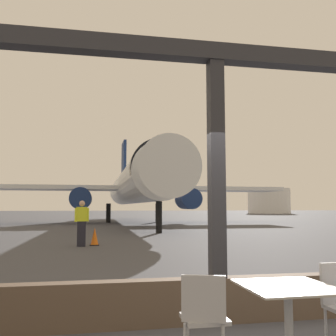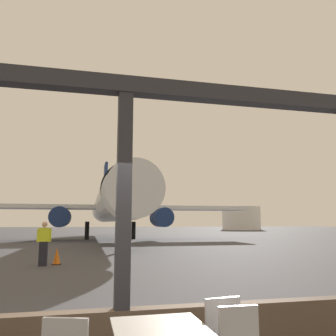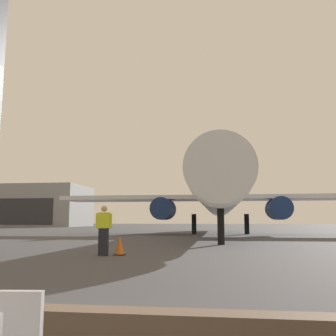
{
  "view_description": "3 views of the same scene",
  "coord_description": "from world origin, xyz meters",
  "px_view_note": "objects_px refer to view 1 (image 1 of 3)",
  "views": [
    {
      "loc": [
        -1.6,
        -4.93,
        1.5
      ],
      "look_at": [
        2.95,
        19.22,
        4.01
      ],
      "focal_mm": 40.74,
      "sensor_mm": 36.0,
      "label": 1
    },
    {
      "loc": [
        -0.48,
        -4.78,
        1.69
      ],
      "look_at": [
        3.45,
        12.19,
        4.45
      ],
      "focal_mm": 37.12,
      "sensor_mm": 36.0,
      "label": 2
    },
    {
      "loc": [
        1.9,
        -2.73,
        1.21
      ],
      "look_at": [
        -1.01,
        18.7,
        4.26
      ],
      "focal_mm": 40.04,
      "sensor_mm": 36.0,
      "label": 3
    }
  ],
  "objects_px": {
    "cafe_chair_window_right": "(204,313)",
    "fuel_storage_tank": "(269,201)",
    "dining_table": "(289,319)",
    "traffic_cone": "(95,237)",
    "ground_crew_worker": "(82,223)",
    "airplane": "(135,185)"
  },
  "relations": [
    {
      "from": "cafe_chair_window_right",
      "to": "fuel_storage_tank",
      "type": "height_order",
      "value": "fuel_storage_tank"
    },
    {
      "from": "airplane",
      "to": "ground_crew_worker",
      "type": "distance_m",
      "value": 21.15
    },
    {
      "from": "dining_table",
      "to": "traffic_cone",
      "type": "bearing_deg",
      "value": 98.63
    },
    {
      "from": "airplane",
      "to": "fuel_storage_tank",
      "type": "relative_size",
      "value": 3.68
    },
    {
      "from": "dining_table",
      "to": "fuel_storage_tank",
      "type": "distance_m",
      "value": 87.49
    },
    {
      "from": "cafe_chair_window_right",
      "to": "traffic_cone",
      "type": "relative_size",
      "value": 1.29
    },
    {
      "from": "dining_table",
      "to": "cafe_chair_window_right",
      "type": "bearing_deg",
      "value": 173.51
    },
    {
      "from": "dining_table",
      "to": "cafe_chair_window_right",
      "type": "distance_m",
      "value": 0.8
    },
    {
      "from": "cafe_chair_window_right",
      "to": "ground_crew_worker",
      "type": "height_order",
      "value": "ground_crew_worker"
    },
    {
      "from": "ground_crew_worker",
      "to": "cafe_chair_window_right",
      "type": "bearing_deg",
      "value": -82.48
    },
    {
      "from": "dining_table",
      "to": "airplane",
      "type": "xyz_separation_m",
      "value": [
        1.78,
        32.25,
        3.06
      ]
    },
    {
      "from": "traffic_cone",
      "to": "cafe_chair_window_right",
      "type": "bearing_deg",
      "value": -85.06
    },
    {
      "from": "airplane",
      "to": "cafe_chair_window_right",
      "type": "bearing_deg",
      "value": -94.58
    },
    {
      "from": "dining_table",
      "to": "airplane",
      "type": "height_order",
      "value": "airplane"
    },
    {
      "from": "traffic_cone",
      "to": "ground_crew_worker",
      "type": "bearing_deg",
      "value": -144.4
    },
    {
      "from": "dining_table",
      "to": "traffic_cone",
      "type": "distance_m",
      "value": 12.16
    },
    {
      "from": "fuel_storage_tank",
      "to": "ground_crew_worker",
      "type": "bearing_deg",
      "value": -120.58
    },
    {
      "from": "dining_table",
      "to": "cafe_chair_window_right",
      "type": "height_order",
      "value": "cafe_chair_window_right"
    },
    {
      "from": "cafe_chair_window_right",
      "to": "ground_crew_worker",
      "type": "xyz_separation_m",
      "value": [
        -1.53,
        11.58,
        0.37
      ]
    },
    {
      "from": "airplane",
      "to": "ground_crew_worker",
      "type": "relative_size",
      "value": 20.26
    },
    {
      "from": "dining_table",
      "to": "cafe_chair_window_right",
      "type": "xyz_separation_m",
      "value": [
        -0.79,
        0.09,
        0.07
      ]
    },
    {
      "from": "traffic_cone",
      "to": "fuel_storage_tank",
      "type": "height_order",
      "value": "fuel_storage_tank"
    }
  ]
}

